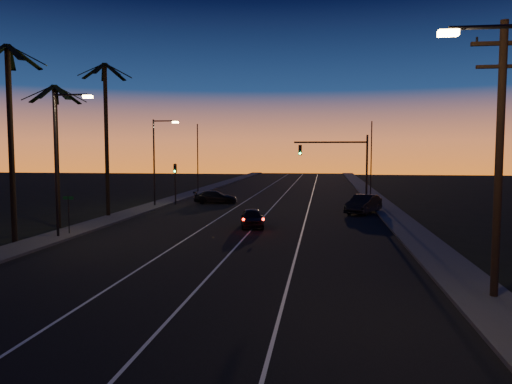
# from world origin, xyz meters

# --- Properties ---
(road) EXTENTS (20.00, 170.00, 0.01)m
(road) POSITION_xyz_m (0.00, 30.00, 0.01)
(road) COLOR black
(road) RESTS_ON ground
(sidewalk_left) EXTENTS (2.40, 170.00, 0.16)m
(sidewalk_left) POSITION_xyz_m (-11.20, 30.00, 0.08)
(sidewalk_left) COLOR #3A3A38
(sidewalk_left) RESTS_ON ground
(sidewalk_right) EXTENTS (2.40, 170.00, 0.16)m
(sidewalk_right) POSITION_xyz_m (11.20, 30.00, 0.08)
(sidewalk_right) COLOR #3A3A38
(sidewalk_right) RESTS_ON ground
(lane_stripe_left) EXTENTS (0.12, 160.00, 0.01)m
(lane_stripe_left) POSITION_xyz_m (-3.00, 30.00, 0.02)
(lane_stripe_left) COLOR silver
(lane_stripe_left) RESTS_ON road
(lane_stripe_mid) EXTENTS (0.12, 160.00, 0.01)m
(lane_stripe_mid) POSITION_xyz_m (0.50, 30.00, 0.02)
(lane_stripe_mid) COLOR silver
(lane_stripe_mid) RESTS_ON road
(lane_stripe_right) EXTENTS (0.12, 160.00, 0.01)m
(lane_stripe_right) POSITION_xyz_m (4.00, 30.00, 0.02)
(lane_stripe_right) COLOR silver
(lane_stripe_right) RESTS_ON road
(palm_near) EXTENTS (4.25, 4.16, 11.53)m
(palm_near) POSITION_xyz_m (-12.60, 18.00, 7.07)
(palm_near) COLOR black
(palm_near) RESTS_ON ground
(palm_mid) EXTENTS (4.25, 4.16, 10.03)m
(palm_mid) POSITION_xyz_m (-13.20, 24.00, 6.25)
(palm_mid) COLOR black
(palm_mid) RESTS_ON ground
(palm_far) EXTENTS (4.25, 4.16, 12.53)m
(palm_far) POSITION_xyz_m (-12.20, 30.00, 7.61)
(palm_far) COLOR black
(palm_far) RESTS_ON ground
(streetlight_left_near) EXTENTS (2.55, 0.26, 9.00)m
(streetlight_left_near) POSITION_xyz_m (-10.70, 20.00, 5.32)
(streetlight_left_near) COLOR black
(streetlight_left_near) RESTS_ON ground
(streetlight_left_far) EXTENTS (2.55, 0.26, 8.50)m
(streetlight_left_far) POSITION_xyz_m (-10.69, 38.00, 5.06)
(streetlight_left_far) COLOR black
(streetlight_left_far) RESTS_ON ground
(street_sign) EXTENTS (0.70, 0.06, 2.60)m
(street_sign) POSITION_xyz_m (-10.80, 21.00, 1.66)
(street_sign) COLOR black
(street_sign) RESTS_ON ground
(utility_pole) EXTENTS (2.20, 0.28, 10.00)m
(utility_pole) POSITION_xyz_m (11.60, 10.00, 5.32)
(utility_pole) COLOR black
(utility_pole) RESTS_ON ground
(signal_mast) EXTENTS (7.10, 0.41, 7.00)m
(signal_mast) POSITION_xyz_m (7.14, 39.99, 4.78)
(signal_mast) COLOR black
(signal_mast) RESTS_ON ground
(signal_post) EXTENTS (0.28, 0.37, 4.20)m
(signal_post) POSITION_xyz_m (-9.50, 39.98, 2.89)
(signal_post) COLOR black
(signal_post) RESTS_ON ground
(far_pole_left) EXTENTS (0.14, 0.14, 9.00)m
(far_pole_left) POSITION_xyz_m (-11.00, 55.00, 4.50)
(far_pole_left) COLOR black
(far_pole_left) RESTS_ON ground
(far_pole_right) EXTENTS (0.14, 0.14, 9.00)m
(far_pole_right) POSITION_xyz_m (11.00, 52.00, 4.50)
(far_pole_right) COLOR black
(far_pole_right) RESTS_ON ground
(lead_car) EXTENTS (2.27, 4.54, 1.32)m
(lead_car) POSITION_xyz_m (0.35, 26.20, 0.67)
(lead_car) COLOR black
(lead_car) RESTS_ON road
(right_car) EXTENTS (3.63, 5.23, 1.63)m
(right_car) POSITION_xyz_m (8.87, 35.26, 0.83)
(right_car) COLOR black
(right_car) RESTS_ON road
(cross_car) EXTENTS (4.75, 2.50, 1.31)m
(cross_car) POSITION_xyz_m (-5.77, 41.84, 0.67)
(cross_car) COLOR black
(cross_car) RESTS_ON road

